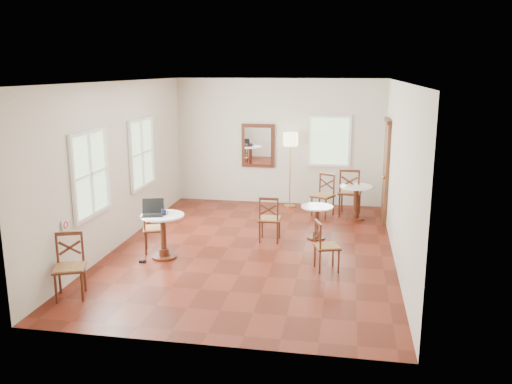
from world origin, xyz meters
TOP-DOWN VIEW (x-y plane):
  - ground at (0.00, 0.00)m, footprint 7.00×7.00m
  - room_shell at (-0.06, 0.27)m, footprint 5.02×7.02m
  - cafe_table_near at (-1.45, -0.73)m, footprint 0.74×0.74m
  - cafe_table_mid at (1.10, 0.81)m, footprint 0.61×0.61m
  - cafe_table_back at (1.85, 2.29)m, footprint 0.71×0.71m
  - chair_near_a at (-1.70, -0.46)m, footprint 0.52×0.52m
  - chair_near_b at (-2.22, -2.50)m, footprint 0.56×0.56m
  - chair_mid_a at (0.23, 0.49)m, footprint 0.42×0.42m
  - chair_mid_b at (1.34, -0.82)m, footprint 0.48×0.48m
  - chair_back_a at (1.72, 2.64)m, footprint 0.55×0.55m
  - chair_back_b at (1.14, 2.52)m, footprint 0.57×0.57m
  - floor_lamp at (0.32, 3.15)m, footprint 0.34×0.34m
  - laptop at (-1.61, -0.76)m, footprint 0.43×0.39m
  - mouse at (-1.61, -0.66)m, footprint 0.11×0.09m
  - navy_mug at (-1.41, -0.74)m, footprint 0.12×0.08m
  - water_glass at (-1.44, -0.72)m, footprint 0.06×0.06m
  - power_adapter at (-1.73, -1.02)m, footprint 0.11×0.07m

SIDE VIEW (x-z plane):
  - ground at x=0.00m, z-range 0.00..0.00m
  - power_adapter at x=-1.73m, z-range 0.00..0.04m
  - cafe_table_mid at x=1.10m, z-range 0.08..0.73m
  - chair_mid_b at x=1.34m, z-range 0.00..0.83m
  - chair_near_a at x=-1.70m, z-range 0.00..0.88m
  - chair_mid_a at x=0.23m, z-range 0.00..0.89m
  - chair_near_b at x=-2.22m, z-range 0.00..0.93m
  - chair_back_b at x=1.14m, z-range 0.00..0.93m
  - cafe_table_back at x=1.85m, z-range 0.09..0.84m
  - cafe_table_near at x=-1.45m, z-range 0.09..0.87m
  - chair_back_a at x=1.72m, z-range 0.00..1.07m
  - mouse at x=-1.61m, z-range 0.78..0.82m
  - navy_mug at x=-1.41m, z-range 0.78..0.87m
  - water_glass at x=-1.44m, z-range 0.78..0.89m
  - laptop at x=-1.61m, z-range 0.71..0.98m
  - floor_lamp at x=0.32m, z-range 0.61..2.38m
  - room_shell at x=-0.06m, z-range 0.38..3.39m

